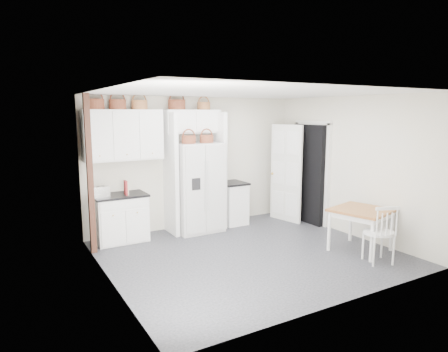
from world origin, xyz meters
TOP-DOWN VIEW (x-y plane):
  - floor at (0.00, 0.00)m, footprint 4.50×4.50m
  - ceiling at (0.00, 0.00)m, footprint 4.50×4.50m
  - wall_back at (0.00, 2.00)m, footprint 4.50×0.00m
  - wall_left at (-2.25, 0.00)m, footprint 0.00×4.00m
  - wall_right at (2.25, 0.00)m, footprint 0.00×4.00m
  - refrigerator at (-0.15, 1.62)m, footprint 0.89×0.72m
  - base_cab_left at (-1.64, 1.70)m, footprint 0.89×0.56m
  - base_cab_right at (0.70, 1.70)m, footprint 0.48×0.57m
  - dining_table at (1.70, -0.79)m, footprint 1.05×1.05m
  - windsor_chair at (1.52, -1.30)m, footprint 0.58×0.55m
  - counter_left at (-1.64, 1.70)m, footprint 0.92×0.60m
  - counter_right at (0.70, 1.70)m, footprint 0.51×0.61m
  - toaster at (-1.98, 1.62)m, footprint 0.28×0.16m
  - cookbook_red at (-1.55, 1.62)m, footprint 0.05×0.17m
  - cookbook_cream at (-1.52, 1.62)m, footprint 0.06×0.16m
  - basket_upper_a at (-1.96, 1.83)m, footprint 0.31×0.31m
  - basket_upper_b at (-1.57, 1.83)m, footprint 0.29×0.29m
  - basket_upper_c at (-1.18, 1.83)m, footprint 0.29×0.29m
  - basket_bridge_a at (-0.46, 1.83)m, footprint 0.33×0.33m
  - basket_bridge_b at (0.11, 1.83)m, footprint 0.26×0.26m
  - basket_fridge_a at (-0.36, 1.52)m, footprint 0.27×0.27m
  - basket_fridge_b at (0.01, 1.52)m, footprint 0.27×0.27m
  - upper_cabinet at (-1.50, 1.83)m, footprint 1.40×0.34m
  - bridge_cabinet at (-0.15, 1.83)m, footprint 1.12×0.34m
  - fridge_panel_left at (-0.66, 1.70)m, footprint 0.08×0.60m
  - fridge_panel_right at (0.36, 1.70)m, footprint 0.08×0.60m
  - trim_post at (-2.20, 1.35)m, footprint 0.09×0.09m
  - doorway_void at (2.16, 1.00)m, footprint 0.18×0.85m
  - door_slab at (1.80, 1.33)m, footprint 0.21×0.79m

SIDE VIEW (x-z plane):
  - floor at x=0.00m, z-range 0.00..0.00m
  - dining_table at x=1.70m, z-range 0.00..0.72m
  - base_cab_left at x=-1.64m, z-range 0.00..0.82m
  - base_cab_right at x=0.70m, z-range 0.00..0.84m
  - windsor_chair at x=1.52m, z-range 0.00..0.95m
  - counter_left at x=-1.64m, z-range 0.82..0.86m
  - counter_right at x=0.70m, z-range 0.84..0.87m
  - refrigerator at x=-0.15m, z-range 0.00..1.73m
  - toaster at x=-1.98m, z-range 0.86..1.05m
  - cookbook_cream at x=-1.52m, z-range 0.86..1.10m
  - cookbook_red at x=-1.55m, z-range 0.86..1.11m
  - doorway_void at x=2.16m, z-range 0.00..2.05m
  - door_slab at x=1.80m, z-range 0.00..2.05m
  - fridge_panel_left at x=-0.66m, z-range 0.00..2.30m
  - fridge_panel_right at x=0.36m, z-range 0.00..2.30m
  - wall_back at x=0.00m, z-range -0.95..3.55m
  - wall_left at x=-2.25m, z-range -0.70..3.30m
  - wall_right at x=2.25m, z-range -0.70..3.30m
  - trim_post at x=-2.20m, z-range 0.00..2.60m
  - basket_fridge_b at x=0.01m, z-range 1.73..1.87m
  - basket_fridge_a at x=-0.36m, z-range 1.73..1.87m
  - upper_cabinet at x=-1.50m, z-range 1.45..2.35m
  - bridge_cabinet at x=-0.15m, z-range 1.90..2.35m
  - basket_bridge_b at x=0.11m, z-range 2.35..2.50m
  - basket_upper_c at x=-1.18m, z-range 2.35..2.52m
  - basket_upper_b at x=-1.57m, z-range 2.35..2.52m
  - basket_upper_a at x=-1.96m, z-range 2.35..2.53m
  - basket_bridge_a at x=-0.46m, z-range 2.35..2.54m
  - ceiling at x=0.00m, z-range 2.60..2.60m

